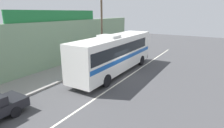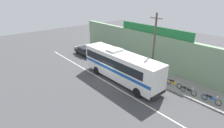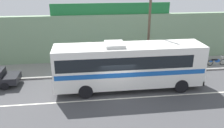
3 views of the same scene
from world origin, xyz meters
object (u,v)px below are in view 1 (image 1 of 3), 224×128
(intercity_bus, at_px, (115,52))
(pedestrian_by_curb, at_px, (83,58))
(motorcycle_black, at_px, (120,51))
(motorcycle_red, at_px, (112,53))
(utility_pole, at_px, (102,26))
(motorcycle_green, at_px, (127,48))

(intercity_bus, bearing_deg, pedestrian_by_curb, 92.87)
(motorcycle_black, bearing_deg, motorcycle_red, 174.03)
(intercity_bus, distance_m, motorcycle_red, 6.51)
(utility_pole, xyz_separation_m, motorcycle_black, (4.78, 0.21, -3.72))
(motorcycle_red, distance_m, motorcycle_black, 1.88)
(motorcycle_green, distance_m, motorcycle_red, 4.15)
(motorcycle_red, height_order, pedestrian_by_curb, pedestrian_by_curb)
(intercity_bus, height_order, motorcycle_green, intercity_bus)
(motorcycle_green, distance_m, pedestrian_by_curb, 9.65)
(motorcycle_red, relative_size, motorcycle_black, 1.06)
(intercity_bus, bearing_deg, motorcycle_green, 19.95)
(motorcycle_red, bearing_deg, pedestrian_by_curb, 177.26)
(utility_pole, height_order, pedestrian_by_curb, utility_pole)
(motorcycle_black, bearing_deg, motorcycle_green, 3.81)
(motorcycle_black, xyz_separation_m, pedestrian_by_curb, (-7.36, 0.46, 0.50))
(intercity_bus, bearing_deg, utility_pole, 52.01)
(utility_pole, xyz_separation_m, pedestrian_by_curb, (-2.58, 0.67, -3.21))
(motorcycle_green, bearing_deg, motorcycle_red, 179.39)
(utility_pole, relative_size, motorcycle_red, 4.08)
(motorcycle_green, bearing_deg, motorcycle_black, -176.19)
(motorcycle_red, distance_m, pedestrian_by_curb, 5.51)
(utility_pole, bearing_deg, motorcycle_red, 8.01)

